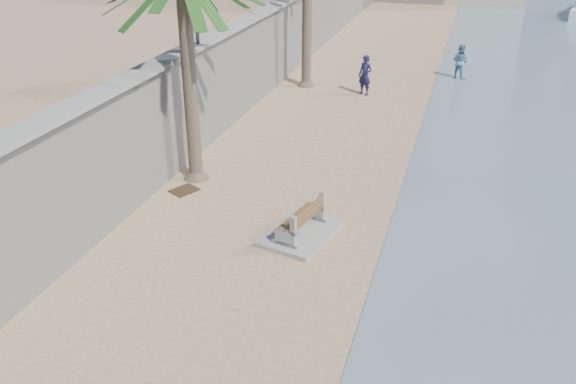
{
  "coord_description": "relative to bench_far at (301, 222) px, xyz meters",
  "views": [
    {
      "loc": [
        3.54,
        -6.29,
        7.97
      ],
      "look_at": [
        -0.5,
        7.0,
        1.2
      ],
      "focal_mm": 38.0,
      "sensor_mm": 36.0,
      "label": 1
    }
  ],
  "objects": [
    {
      "name": "person_a",
      "position": [
        -0.72,
        12.85,
        0.62
      ],
      "size": [
        0.87,
        0.75,
        2.02
      ],
      "primitive_type": "imported",
      "rotation": [
        0.0,
        0.0,
        -0.43
      ],
      "color": "#15163A",
      "rests_on": "ground_plane"
    },
    {
      "name": "debris_c",
      "position": [
        -4.08,
        1.57,
        -0.38
      ],
      "size": [
        0.91,
        0.98,
        0.03
      ],
      "primitive_type": "cube",
      "rotation": [
        0.0,
        0.0,
        4.24
      ],
      "color": "#382616",
      "rests_on": "ground_plane"
    },
    {
      "name": "person_b",
      "position": [
        3.14,
        16.9,
        0.51
      ],
      "size": [
        1.09,
        1.0,
        1.81
      ],
      "primitive_type": "imported",
      "rotation": [
        0.0,
        0.0,
        2.66
      ],
      "color": "teal",
      "rests_on": "ground_plane"
    },
    {
      "name": "seawall",
      "position": [
        -5.06,
        13.04,
        1.36
      ],
      "size": [
        0.45,
        70.0,
        3.5
      ],
      "primitive_type": "cube",
      "color": "gray",
      "rests_on": "ground_plane"
    },
    {
      "name": "bench_far",
      "position": [
        0.0,
        0.0,
        0.0
      ],
      "size": [
        1.91,
        2.42,
        0.9
      ],
      "color": "gray",
      "rests_on": "ground_plane"
    },
    {
      "name": "wall_cap",
      "position": [
        -5.06,
        13.04,
        3.16
      ],
      "size": [
        0.8,
        70.0,
        0.12
      ],
      "primitive_type": "cube",
      "color": "gray",
      "rests_on": "seawall"
    }
  ]
}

